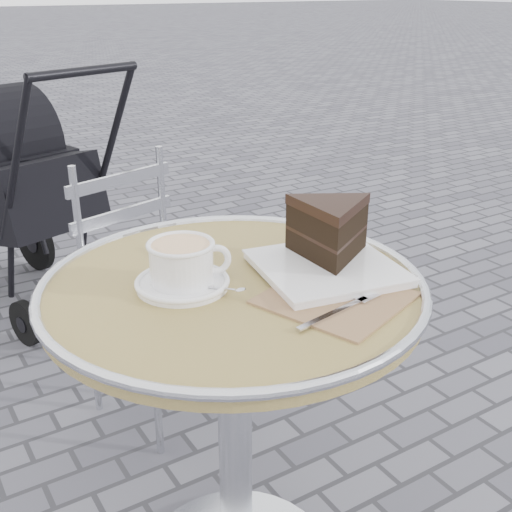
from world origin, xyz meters
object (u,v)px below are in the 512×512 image
cake_plate_set (330,238)px  baby_stroller (11,197)px  cafe_table (234,359)px  cappuccino_set (183,268)px  bistro_chair (140,259)px

cake_plate_set → baby_stroller: baby_stroller is taller
cake_plate_set → cafe_table: bearing=179.0°
cappuccino_set → baby_stroller: size_ratio=0.18×
cake_plate_set → bistro_chair: 0.83m
cafe_table → baby_stroller: bearing=92.4°
cappuccino_set → baby_stroller: bearing=107.3°
cafe_table → bistro_chair: 0.74m
bistro_chair → cake_plate_set: bearing=-98.6°
cappuccino_set → baby_stroller: 1.68m
cake_plate_set → baby_stroller: size_ratio=0.36×
cappuccino_set → baby_stroller: baby_stroller is taller
cappuccino_set → bistro_chair: (0.18, 0.70, -0.28)m
cappuccino_set → cake_plate_set: cake_plate_set is taller
cafe_table → cake_plate_set: cake_plate_set is taller
cafe_table → baby_stroller: 1.68m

